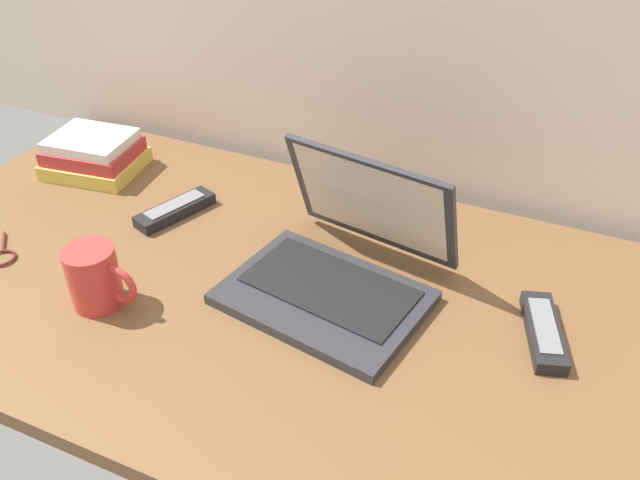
% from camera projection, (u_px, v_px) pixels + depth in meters
% --- Properties ---
extents(desk, '(1.60, 0.76, 0.03)m').
position_uv_depth(desk, '(317.00, 307.00, 1.08)').
color(desk, brown).
rests_on(desk, ground).
extents(laptop, '(0.35, 0.34, 0.21)m').
position_uv_depth(laptop, '(341.00, 263.00, 1.08)').
color(laptop, '#2D2D33').
rests_on(laptop, desk).
extents(coffee_mug, '(0.12, 0.08, 0.10)m').
position_uv_depth(coffee_mug, '(95.00, 277.00, 1.03)').
color(coffee_mug, red).
rests_on(coffee_mug, desk).
extents(remote_control_near, '(0.09, 0.17, 0.02)m').
position_uv_depth(remote_control_near, '(543.00, 331.00, 0.99)').
color(remote_control_near, black).
rests_on(remote_control_near, desk).
extents(remote_control_far, '(0.10, 0.17, 0.02)m').
position_uv_depth(remote_control_far, '(175.00, 210.00, 1.26)').
color(remote_control_far, black).
rests_on(remote_control_far, desk).
extents(book_stack, '(0.20, 0.18, 0.08)m').
position_uv_depth(book_stack, '(94.00, 154.00, 1.39)').
color(book_stack, '#D8BF4C').
rests_on(book_stack, desk).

